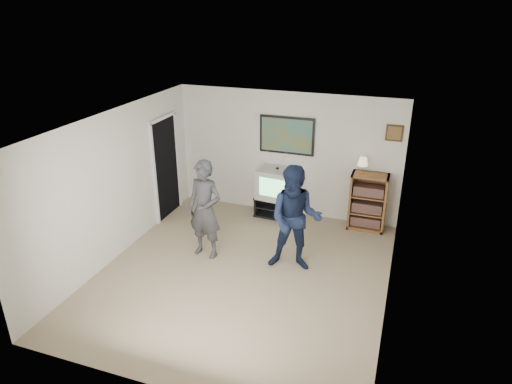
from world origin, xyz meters
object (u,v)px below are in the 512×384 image
Objects in this scene: bookshelf at (368,202)px; person_tall at (205,210)px; crt_television at (277,183)px; person_short at (295,219)px; media_stand at (276,206)px.

person_tall reaches higher than bookshelf.
crt_television is 1.99m from person_tall.
crt_television is at bearing 106.45° from person_short.
person_tall is 0.97× the size of person_short.
person_short is (0.84, -1.75, 0.68)m from media_stand.
person_short is at bearing -58.44° from crt_television.
media_stand is 0.76× the size of bookshelf.
crt_television is (0.01, -0.00, 0.51)m from media_stand.
crt_television is at bearing -178.40° from bookshelf.
crt_television is 1.79m from bookshelf.
bookshelf reaches higher than media_stand.
bookshelf is at bearing 53.18° from person_short.
person_tall is at bearing -104.59° from crt_television.
bookshelf is 0.65× the size of person_tall.
media_stand is 2.08m from person_tall.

